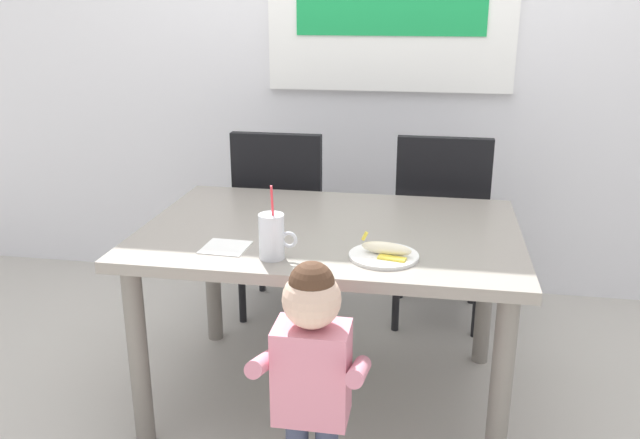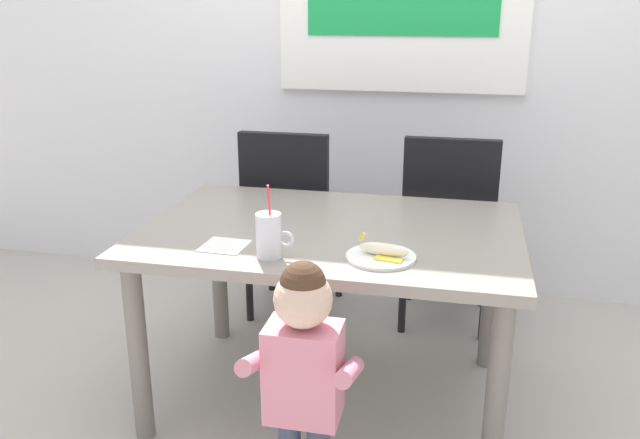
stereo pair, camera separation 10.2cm
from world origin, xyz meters
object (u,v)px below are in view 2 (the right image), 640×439
Objects in this scene: snack_plate at (381,257)px; paper_napkin at (225,246)px; milk_cup at (269,238)px; dining_table at (331,251)px; dining_chair_right at (448,222)px; toddler_standing at (303,361)px; dining_chair_left at (291,214)px; peeled_banana at (384,250)px.

snack_plate reaches higher than paper_napkin.
paper_napkin is (-0.18, 0.06, -0.06)m from milk_cup.
snack_plate reaches higher than dining_table.
dining_chair_right reaches higher than toddler_standing.
dining_chair_left is at bearing 120.43° from snack_plate.
milk_cup is (-0.55, -1.07, 0.25)m from dining_chair_right.
paper_napkin is (-0.55, -0.00, -0.03)m from peeled_banana.
toddler_standing is 5.59× the size of paper_napkin.
dining_table is 0.38m from peeled_banana.
paper_napkin is at bearing 54.02° from dining_chair_right.
snack_plate is (0.56, -0.96, 0.19)m from dining_chair_left.
dining_chair_left is at bearing 120.83° from peeled_banana.
dining_chair_left is at bearing 106.52° from toddler_standing.
dining_chair_right reaches higher than peeled_banana.
dining_chair_right is at bearing 79.79° from peeled_banana.
milk_cup is (0.21, -1.03, 0.25)m from dining_chair_left.
toddler_standing is (0.05, -0.63, -0.11)m from dining_table.
dining_chair_left reaches higher than toddler_standing.
dining_table is 5.52× the size of milk_cup.
toddler_standing is at bearing -117.40° from peeled_banana.
paper_napkin is (-0.54, -0.00, -0.00)m from snack_plate.
dining_chair_right is 1.04m from snack_plate.
dining_chair_right is 1.26m from paper_napkin.
dining_chair_left is 5.47× the size of peeled_banana.
dining_chair_right is at bearing 79.21° from snack_plate.
dining_chair_right is (0.76, 0.04, 0.00)m from dining_chair_left.
paper_napkin is (-0.37, 0.35, 0.20)m from toddler_standing.
toddler_standing is at bearing -115.99° from snack_plate.
peeled_banana is at bearing 120.83° from dining_chair_left.
toddler_standing reaches higher than snack_plate.
toddler_standing reaches higher than peeled_banana.
peeled_banana is at bearing 62.60° from toddler_standing.
snack_plate is 1.53× the size of paper_napkin.
milk_cup reaches higher than toddler_standing.
toddler_standing is 0.55m from paper_napkin.
peeled_banana is at bearing 10.12° from milk_cup.
dining_chair_right is 5.47× the size of peeled_banana.
dining_chair_left is 1.13m from snack_plate.
dining_chair_right is at bearing 74.98° from toddler_standing.
peeled_banana is at bearing 79.79° from dining_chair_right.
milk_cup reaches higher than dining_chair_right.
toddler_standing is (-0.36, -1.36, -0.02)m from dining_chair_right.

